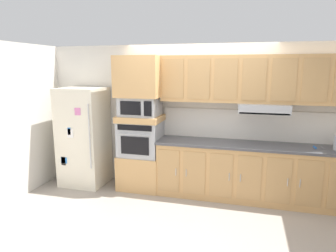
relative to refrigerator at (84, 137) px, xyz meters
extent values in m
plane|color=#9E9389|center=(2.02, -0.68, -0.88)|extent=(9.60, 9.60, 0.00)
cube|color=silver|center=(2.02, 0.43, 0.37)|extent=(6.20, 0.12, 2.50)
cube|color=silver|center=(-0.78, -0.68, 0.37)|extent=(0.12, 7.10, 2.50)
cube|color=silver|center=(0.00, 0.00, 0.00)|extent=(0.76, 0.70, 1.76)
cylinder|color=silver|center=(0.33, -0.37, 0.10)|extent=(0.02, 0.02, 1.10)
cube|color=white|center=(-0.05, -0.35, 0.13)|extent=(0.12, 0.01, 0.15)
cube|color=black|center=(-0.21, -0.35, -0.37)|extent=(0.08, 0.01, 0.15)
cube|color=#337FDB|center=(-0.06, -0.35, 0.17)|extent=(0.06, 0.01, 0.12)
cube|color=#337FDB|center=(-0.20, -0.35, -0.36)|extent=(0.11, 0.01, 0.11)
cube|color=pink|center=(0.12, -0.35, 0.51)|extent=(0.11, 0.01, 0.12)
cube|color=tan|center=(1.07, 0.07, -0.58)|extent=(0.74, 0.62, 0.60)
cube|color=#A8AAAF|center=(1.07, 0.07, 0.02)|extent=(0.70, 0.58, 0.60)
cube|color=black|center=(1.07, -0.23, -0.04)|extent=(0.49, 0.01, 0.30)
cube|color=black|center=(1.07, -0.23, 0.26)|extent=(0.59, 0.01, 0.09)
cylinder|color=#A8AAAF|center=(1.07, -0.25, 0.15)|extent=(0.56, 0.02, 0.02)
cube|color=tan|center=(1.07, 0.07, 0.37)|extent=(0.74, 0.62, 0.10)
cube|color=#A8AAAF|center=(1.07, 0.07, 0.58)|extent=(0.64, 0.53, 0.32)
cube|color=black|center=(1.00, -0.20, 0.58)|extent=(0.35, 0.01, 0.22)
cube|color=black|center=(1.30, -0.20, 0.58)|extent=(0.13, 0.01, 0.24)
cube|color=tan|center=(1.07, 0.07, 1.08)|extent=(0.74, 0.62, 0.68)
cube|color=tan|center=(2.91, 0.07, -0.44)|extent=(2.95, 0.60, 0.88)
cube|color=tan|center=(1.65, -0.24, -0.42)|extent=(0.35, 0.01, 0.70)
cylinder|color=#BCBCC1|center=(1.78, -0.25, -0.42)|extent=(0.01, 0.01, 0.12)
cube|color=tan|center=(2.07, -0.24, -0.42)|extent=(0.35, 0.01, 0.70)
cylinder|color=#BCBCC1|center=(1.95, -0.25, -0.42)|extent=(0.01, 0.01, 0.12)
cube|color=tan|center=(2.49, -0.24, -0.42)|extent=(0.35, 0.01, 0.70)
cylinder|color=#BCBCC1|center=(2.62, -0.25, -0.42)|extent=(0.01, 0.01, 0.12)
cube|color=tan|center=(2.91, -0.24, -0.42)|extent=(0.35, 0.01, 0.70)
cylinder|color=#BCBCC1|center=(2.79, -0.25, -0.42)|extent=(0.01, 0.01, 0.12)
cube|color=tan|center=(3.34, -0.24, -0.42)|extent=(0.35, 0.01, 0.70)
cylinder|color=#BCBCC1|center=(3.46, -0.25, -0.42)|extent=(0.01, 0.01, 0.12)
cube|color=tan|center=(3.76, -0.24, -0.42)|extent=(0.35, 0.01, 0.70)
cylinder|color=#BCBCC1|center=(3.63, -0.25, -0.42)|extent=(0.01, 0.01, 0.12)
cube|color=#4C4C51|center=(2.91, 0.07, 0.02)|extent=(2.99, 0.64, 0.04)
cube|color=silver|center=(2.91, 0.36, 0.29)|extent=(2.99, 0.02, 0.50)
cube|color=tan|center=(2.91, 0.20, 1.05)|extent=(2.95, 0.34, 0.74)
cube|color=#A8AAAF|center=(3.08, 0.13, 0.61)|extent=(0.76, 0.48, 0.14)
cube|color=black|center=(3.08, -0.09, 0.55)|extent=(0.72, 0.04, 0.02)
cube|color=tan|center=(1.65, 0.02, 1.05)|extent=(0.35, 0.01, 0.63)
cube|color=tan|center=(2.07, 0.02, 1.05)|extent=(0.35, 0.01, 0.63)
cube|color=tan|center=(2.49, 0.02, 1.05)|extent=(0.35, 0.01, 0.63)
cube|color=tan|center=(2.91, 0.02, 1.05)|extent=(0.35, 0.01, 0.63)
cube|color=tan|center=(3.34, 0.02, 1.05)|extent=(0.35, 0.01, 0.63)
cube|color=tan|center=(3.76, 0.02, 1.05)|extent=(0.35, 0.01, 0.63)
cylinder|color=blue|center=(3.84, 0.06, 0.05)|extent=(0.04, 0.10, 0.03)
cylinder|color=silver|center=(3.95, 0.07, 0.05)|extent=(0.02, 0.12, 0.01)
camera|label=1|loc=(2.84, -4.70, 1.22)|focal=31.96mm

